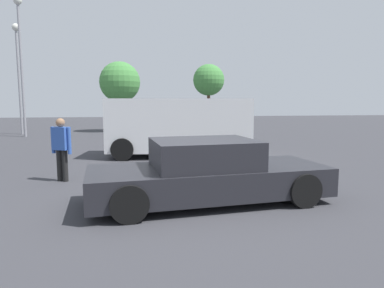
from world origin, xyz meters
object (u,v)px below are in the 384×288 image
at_px(dog, 285,168).
at_px(sedan_foreground, 207,173).
at_px(light_post_mid, 18,60).
at_px(light_post_near, 20,45).
at_px(pedestrian, 61,144).
at_px(van_white, 179,125).

bearing_deg(dog, sedan_foreground, -130.04).
bearing_deg(dog, light_post_mid, 142.21).
xyz_separation_m(light_post_near, light_post_mid, (-0.69, 1.67, -0.61)).
relative_size(sedan_foreground, light_post_near, 0.62).
bearing_deg(light_post_mid, pedestrian, -69.27).
height_order(van_white, light_post_near, light_post_near).
xyz_separation_m(van_white, light_post_mid, (-8.43, 9.96, 3.32)).
relative_size(sedan_foreground, van_white, 0.91).
height_order(pedestrian, light_post_near, light_post_near).
xyz_separation_m(sedan_foreground, light_post_near, (-7.57, 14.05, 4.49)).
bearing_deg(dog, pedestrian, -171.28).
bearing_deg(van_white, sedan_foreground, 96.02).
bearing_deg(light_post_mid, van_white, -49.74).
bearing_deg(pedestrian, dog, 112.34).
relative_size(dog, van_white, 0.11).
xyz_separation_m(sedan_foreground, dog, (2.41, 1.68, -0.31)).
relative_size(sedan_foreground, light_post_mid, 0.72).
xyz_separation_m(pedestrian, light_post_near, (-4.39, 11.76, 4.13)).
xyz_separation_m(pedestrian, light_post_mid, (-5.08, 13.43, 3.52)).
bearing_deg(sedan_foreground, light_post_mid, 112.17).
xyz_separation_m(sedan_foreground, van_white, (0.18, 5.77, 0.56)).
height_order(van_white, light_post_mid, light_post_mid).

